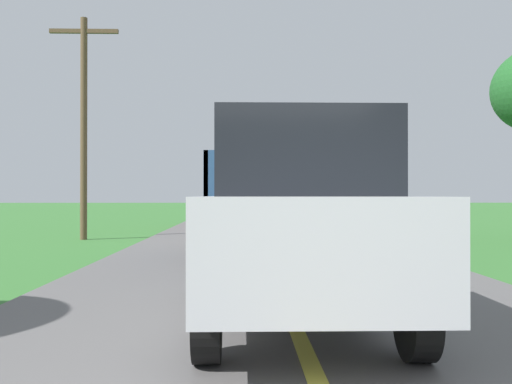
{
  "coord_description": "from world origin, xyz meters",
  "views": [
    {
      "loc": [
        -0.5,
        -1.13,
        1.3
      ],
      "look_at": [
        -0.11,
        14.06,
        1.4
      ],
      "focal_mm": 39.22,
      "sensor_mm": 36.0,
      "label": 1
    }
  ],
  "objects_px": {
    "banana_truck_near": "(264,189)",
    "utility_pole_roadside": "(84,119)",
    "banana_truck_far": "(253,192)",
    "following_car": "(296,220)"
  },
  "relations": [
    {
      "from": "banana_truck_near",
      "to": "utility_pole_roadside",
      "type": "height_order",
      "value": "utility_pole_roadside"
    },
    {
      "from": "banana_truck_far",
      "to": "following_car",
      "type": "xyz_separation_m",
      "value": [
        0.01,
        -20.16,
        -0.4
      ]
    },
    {
      "from": "utility_pole_roadside",
      "to": "banana_truck_near",
      "type": "bearing_deg",
      "value": -33.01
    },
    {
      "from": "banana_truck_far",
      "to": "following_car",
      "type": "relative_size",
      "value": 1.42
    },
    {
      "from": "banana_truck_far",
      "to": "following_car",
      "type": "height_order",
      "value": "banana_truck_far"
    },
    {
      "from": "banana_truck_far",
      "to": "utility_pole_roadside",
      "type": "bearing_deg",
      "value": -120.44
    },
    {
      "from": "banana_truck_near",
      "to": "banana_truck_far",
      "type": "distance_m",
      "value": 12.22
    },
    {
      "from": "utility_pole_roadside",
      "to": "following_car",
      "type": "height_order",
      "value": "utility_pole_roadside"
    },
    {
      "from": "banana_truck_far",
      "to": "utility_pole_roadside",
      "type": "height_order",
      "value": "utility_pole_roadside"
    },
    {
      "from": "banana_truck_near",
      "to": "banana_truck_far",
      "type": "bearing_deg",
      "value": 90.04
    }
  ]
}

